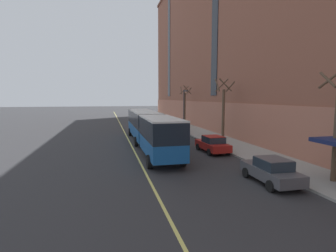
{
  "coord_description": "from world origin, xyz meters",
  "views": [
    {
      "loc": [
        -4.2,
        -21.4,
        5.1
      ],
      "look_at": [
        2.62,
        7.74,
        1.8
      ],
      "focal_mm": 28.0,
      "sensor_mm": 36.0,
      "label": 1
    }
  ],
  "objects_px": {
    "parked_car_red_1": "(213,144)",
    "parked_car_navy_6": "(176,128)",
    "parked_car_darkgray_3": "(271,171)",
    "street_tree_far_uptown": "(185,105)",
    "parked_car_champagne_5": "(163,122)",
    "street_tree_mid_block": "(223,109)",
    "street_lamp": "(184,105)",
    "parked_car_navy_4": "(156,119)",
    "city_bus": "(149,127)",
    "fire_hydrant": "(185,128)"
  },
  "relations": [
    {
      "from": "city_bus",
      "to": "parked_car_darkgray_3",
      "type": "xyz_separation_m",
      "value": [
        5.24,
        -13.26,
        -1.26
      ]
    },
    {
      "from": "parked_car_darkgray_3",
      "to": "street_tree_far_uptown",
      "type": "relative_size",
      "value": 0.61
    },
    {
      "from": "parked_car_red_1",
      "to": "parked_car_navy_6",
      "type": "distance_m",
      "value": 13.29
    },
    {
      "from": "parked_car_champagne_5",
      "to": "parked_car_navy_6",
      "type": "bearing_deg",
      "value": -90.08
    },
    {
      "from": "parked_car_red_1",
      "to": "parked_car_navy_6",
      "type": "xyz_separation_m",
      "value": [
        0.04,
        13.29,
        0.0
      ]
    },
    {
      "from": "city_bus",
      "to": "street_tree_far_uptown",
      "type": "distance_m",
      "value": 18.83
    },
    {
      "from": "fire_hydrant",
      "to": "parked_car_navy_6",
      "type": "bearing_deg",
      "value": -142.65
    },
    {
      "from": "street_tree_mid_block",
      "to": "parked_car_champagne_5",
      "type": "bearing_deg",
      "value": 102.09
    },
    {
      "from": "parked_car_darkgray_3",
      "to": "fire_hydrant",
      "type": "height_order",
      "value": "parked_car_darkgray_3"
    },
    {
      "from": "city_bus",
      "to": "parked_car_navy_6",
      "type": "xyz_separation_m",
      "value": [
        5.35,
        9.03,
        -1.26
      ]
    },
    {
      "from": "parked_car_champagne_5",
      "to": "parked_car_darkgray_3",
      "type": "bearing_deg",
      "value": -90.23
    },
    {
      "from": "street_tree_mid_block",
      "to": "street_tree_far_uptown",
      "type": "distance_m",
      "value": 15.29
    },
    {
      "from": "parked_car_navy_6",
      "to": "fire_hydrant",
      "type": "relative_size",
      "value": 6.34
    },
    {
      "from": "parked_car_navy_6",
      "to": "street_tree_mid_block",
      "type": "distance_m",
      "value": 9.08
    },
    {
      "from": "parked_car_red_1",
      "to": "street_lamp",
      "type": "height_order",
      "value": "street_lamp"
    },
    {
      "from": "fire_hydrant",
      "to": "street_tree_mid_block",
      "type": "bearing_deg",
      "value": -78.63
    },
    {
      "from": "parked_car_navy_4",
      "to": "parked_car_champagne_5",
      "type": "distance_m",
      "value": 6.54
    },
    {
      "from": "parked_car_darkgray_3",
      "to": "parked_car_navy_4",
      "type": "bearing_deg",
      "value": 89.81
    },
    {
      "from": "parked_car_red_1",
      "to": "street_tree_mid_block",
      "type": "height_order",
      "value": "street_tree_mid_block"
    },
    {
      "from": "parked_car_darkgray_3",
      "to": "parked_car_navy_6",
      "type": "distance_m",
      "value": 22.29
    },
    {
      "from": "parked_car_red_1",
      "to": "street_tree_mid_block",
      "type": "relative_size",
      "value": 0.61
    },
    {
      "from": "parked_car_champagne_5",
      "to": "parked_car_red_1",
      "type": "bearing_deg",
      "value": -90.13
    },
    {
      "from": "parked_car_champagne_5",
      "to": "parked_car_navy_6",
      "type": "distance_m",
      "value": 8.57
    },
    {
      "from": "city_bus",
      "to": "parked_car_champagne_5",
      "type": "height_order",
      "value": "city_bus"
    },
    {
      "from": "parked_car_champagne_5",
      "to": "street_lamp",
      "type": "bearing_deg",
      "value": -74.97
    },
    {
      "from": "parked_car_darkgray_3",
      "to": "parked_car_navy_4",
      "type": "distance_m",
      "value": 37.4
    },
    {
      "from": "parked_car_navy_4",
      "to": "street_tree_far_uptown",
      "type": "bearing_deg",
      "value": -65.12
    },
    {
      "from": "parked_car_darkgray_3",
      "to": "street_tree_far_uptown",
      "type": "height_order",
      "value": "street_tree_far_uptown"
    },
    {
      "from": "parked_car_red_1",
      "to": "street_lamp",
      "type": "distance_m",
      "value": 15.66
    },
    {
      "from": "parked_car_red_1",
      "to": "parked_car_darkgray_3",
      "type": "bearing_deg",
      "value": -90.49
    },
    {
      "from": "parked_car_champagne_5",
      "to": "street_tree_mid_block",
      "type": "bearing_deg",
      "value": -77.91
    },
    {
      "from": "parked_car_navy_6",
      "to": "street_tree_far_uptown",
      "type": "xyz_separation_m",
      "value": [
        3.55,
        7.48,
        2.92
      ]
    },
    {
      "from": "city_bus",
      "to": "street_tree_far_uptown",
      "type": "height_order",
      "value": "street_tree_far_uptown"
    },
    {
      "from": "parked_car_red_1",
      "to": "street_tree_far_uptown",
      "type": "distance_m",
      "value": 21.28
    },
    {
      "from": "parked_car_red_1",
      "to": "street_tree_far_uptown",
      "type": "bearing_deg",
      "value": 80.2
    },
    {
      "from": "parked_car_champagne_5",
      "to": "street_tree_far_uptown",
      "type": "xyz_separation_m",
      "value": [
        3.54,
        -1.09,
        2.92
      ]
    },
    {
      "from": "parked_car_navy_4",
      "to": "parked_car_champagne_5",
      "type": "bearing_deg",
      "value": -90.0
    },
    {
      "from": "street_tree_far_uptown",
      "to": "fire_hydrant",
      "type": "relative_size",
      "value": 9.64
    },
    {
      "from": "city_bus",
      "to": "street_tree_mid_block",
      "type": "xyz_separation_m",
      "value": [
        8.87,
        1.23,
        1.75
      ]
    },
    {
      "from": "street_lamp",
      "to": "street_tree_far_uptown",
      "type": "bearing_deg",
      "value": 72.37
    },
    {
      "from": "parked_car_navy_4",
      "to": "fire_hydrant",
      "type": "relative_size",
      "value": 6.1
    },
    {
      "from": "parked_car_red_1",
      "to": "parked_car_navy_6",
      "type": "bearing_deg",
      "value": 89.84
    },
    {
      "from": "parked_car_darkgray_3",
      "to": "parked_car_navy_4",
      "type": "height_order",
      "value": "same"
    },
    {
      "from": "street_tree_far_uptown",
      "to": "fire_hydrant",
      "type": "xyz_separation_m",
      "value": [
        -1.86,
        -6.19,
        -3.21
      ]
    },
    {
      "from": "parked_car_red_1",
      "to": "street_tree_far_uptown",
      "type": "height_order",
      "value": "street_tree_far_uptown"
    },
    {
      "from": "parked_car_red_1",
      "to": "parked_car_champagne_5",
      "type": "relative_size",
      "value": 0.89
    },
    {
      "from": "parked_car_navy_4",
      "to": "street_lamp",
      "type": "xyz_separation_m",
      "value": [
        1.78,
        -13.16,
        3.12
      ]
    },
    {
      "from": "street_tree_mid_block",
      "to": "street_lamp",
      "type": "relative_size",
      "value": 1.18
    },
    {
      "from": "parked_car_navy_6",
      "to": "parked_car_champagne_5",
      "type": "bearing_deg",
      "value": 89.92
    },
    {
      "from": "parked_car_red_1",
      "to": "parked_car_darkgray_3",
      "type": "distance_m",
      "value": 9.0
    }
  ]
}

